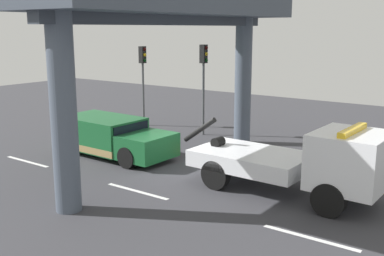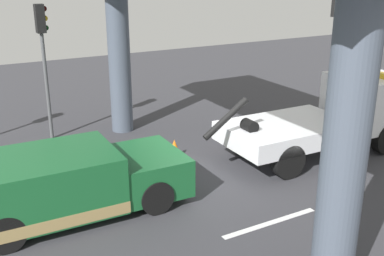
% 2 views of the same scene
% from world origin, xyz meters
% --- Properties ---
extents(ground_plane, '(60.00, 40.00, 0.10)m').
position_xyz_m(ground_plane, '(0.00, 0.00, -0.05)').
color(ground_plane, '#38383D').
extents(lane_stripe_mid, '(2.60, 0.16, 0.01)m').
position_xyz_m(lane_stripe_mid, '(0.00, -2.73, 0.00)').
color(lane_stripe_mid, silver).
rests_on(lane_stripe_mid, ground).
extents(tow_truck_white, '(7.28, 2.53, 2.46)m').
position_xyz_m(tow_truck_white, '(4.69, -0.02, 1.20)').
color(tow_truck_white, white).
rests_on(tow_truck_white, ground).
extents(towed_van_green, '(5.24, 2.31, 1.58)m').
position_xyz_m(towed_van_green, '(-3.93, 0.00, 0.78)').
color(towed_van_green, '#195B2D').
rests_on(towed_van_green, ground).
extents(traffic_light_far, '(0.39, 0.32, 4.51)m').
position_xyz_m(traffic_light_far, '(-2.98, 5.49, 3.28)').
color(traffic_light_far, '#515456').
rests_on(traffic_light_far, ground).
extents(traffic_light_mid, '(0.39, 0.32, 4.38)m').
position_xyz_m(traffic_light_mid, '(10.02, 5.49, 3.19)').
color(traffic_light_mid, '#515456').
rests_on(traffic_light_mid, ground).
extents(traffic_cone_orange, '(0.48, 0.48, 0.57)m').
position_xyz_m(traffic_cone_orange, '(-0.09, 1.91, 0.27)').
color(traffic_cone_orange, orange).
rests_on(traffic_cone_orange, ground).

